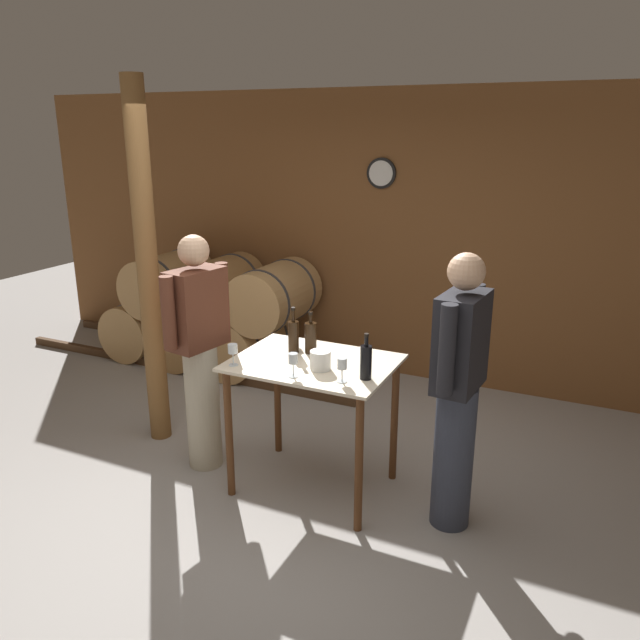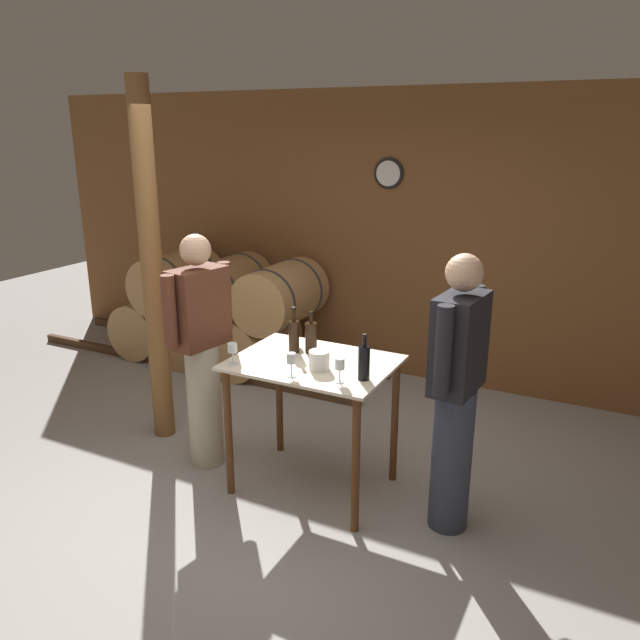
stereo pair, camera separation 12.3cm
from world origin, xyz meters
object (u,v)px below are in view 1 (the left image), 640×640
Objects in this scene: wooden_post at (148,270)px; wine_glass_near_left at (233,350)px; person_host at (458,388)px; wine_bottle_center at (366,361)px; person_visitor_with_scarf at (199,349)px; wine_glass_near_center at (294,331)px; ice_bucket at (320,360)px; wine_bottle_left at (311,337)px; wine_glass_near_right at (293,360)px; wine_glass_far_side at (342,365)px; wine_bottle_far_left at (293,336)px.

wooden_post is 19.24× the size of wine_glass_near_left.
person_host is at bearing 11.16° from wine_glass_near_left.
person_visitor_with_scarf is (-1.25, 0.06, -0.13)m from wine_bottle_center.
wine_glass_near_center is 0.49m from ice_bucket.
wine_bottle_left is at bearing -0.16° from wooden_post.
wine_bottle_center reaches higher than wine_glass_near_right.
wine_glass_near_center is 0.95× the size of wine_glass_near_right.
wooden_post reaches higher than wine_glass_far_side.
person_visitor_with_scarf is (-0.58, -0.30, -0.13)m from wine_glass_near_center.
wine_bottle_left is (1.33, -0.00, -0.33)m from wooden_post.
person_host is (0.53, 0.12, -0.12)m from wine_bottle_center.
person_visitor_with_scarf is (-0.41, 0.21, -0.13)m from wine_glass_near_left.
person_host is (1.13, -0.10, -0.13)m from wine_bottle_far_left.
person_visitor_with_scarf is at bearing -164.84° from wine_bottle_left.
wine_bottle_left is (0.11, 0.04, -0.01)m from wine_bottle_far_left.
person_visitor_with_scarf is (-0.94, 0.04, -0.08)m from ice_bucket.
wooden_post is at bearing 170.81° from ice_bucket.
person_host is (1.37, 0.27, -0.12)m from wine_glass_near_left.
wine_bottle_far_left is 0.43m from wine_glass_near_right.
wine_glass_near_left is (0.99, -0.42, -0.34)m from wooden_post.
wooden_post is 2.40m from person_host.
wine_bottle_left is at bearing 101.84° from wine_glass_near_right.
wooden_post is 18.05× the size of wine_glass_far_side.
wine_bottle_left is 1.90× the size of wine_glass_near_right.
person_visitor_with_scarf is at bearing 171.79° from wine_glass_far_side.
person_host is at bearing 16.45° from wine_glass_near_right.
wooden_post reaches higher than wine_glass_near_center.
wine_bottle_left is 1.04m from person_host.
wine_bottle_center reaches higher than wine_glass_far_side.
wine_glass_near_right is 0.98m from person_host.
wine_bottle_left is 2.01× the size of wine_glass_near_center.
person_visitor_with_scarf reaches higher than wine_glass_near_left.
person_visitor_with_scarf reaches higher than ice_bucket.
wine_glass_near_center is (1.16, 0.09, -0.34)m from wooden_post.
ice_bucket is at bearing 175.82° from wine_bottle_center.
wine_glass_far_side is 0.09× the size of person_visitor_with_scarf.
wine_glass_near_right is 0.09× the size of person_visitor_with_scarf.
wine_bottle_left is 0.17× the size of person_visitor_with_scarf.
wine_glass_near_left reaches higher than ice_bucket.
wine_glass_near_left is (-0.23, -0.37, -0.01)m from wine_bottle_far_left.
wine_glass_far_side is 1.16m from person_visitor_with_scarf.
wine_glass_near_center is at bearing 117.10° from wine_glass_near_right.
wine_glass_near_left is at bearing -176.40° from wine_glass_far_side.
wine_bottle_left reaches higher than ice_bucket.
wine_glass_near_right reaches higher than wine_glass_near_left.
wine_glass_near_right is at bearing -14.42° from person_visitor_with_scarf.
person_host is 1.78m from person_visitor_with_scarf.
person_host is (2.36, -0.15, -0.45)m from wooden_post.
wine_bottle_center is 2.01× the size of wine_glass_near_center.
ice_bucket is at bearing -9.19° from wooden_post.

